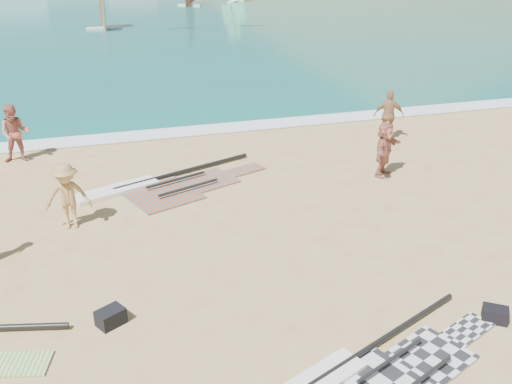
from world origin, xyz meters
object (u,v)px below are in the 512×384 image
object	(u,v)px
beachgoer_left	(15,133)
beachgoer_back	(389,115)
rig_grey	(371,374)
beachgoer_right	(385,149)
gear_bag_far	(495,314)
gear_bag_near	(111,317)
rig_orange	(161,186)
beachgoer_mid	(67,196)

from	to	relation	value
beachgoer_left	beachgoer_back	xyz separation A→B (m)	(12.99, -1.46, -0.05)
rig_grey	beachgoer_right	bearing A→B (deg)	37.81
gear_bag_far	rig_grey	bearing A→B (deg)	-166.62
beachgoer_left	beachgoer_right	bearing A→B (deg)	-17.98
gear_bag_near	rig_grey	bearing A→B (deg)	-33.14
rig_orange	beachgoer_right	size ratio (longest dim) A/B	3.49
rig_grey	beachgoer_right	xyz separation A→B (m)	(4.51, 8.13, 0.83)
beachgoer_mid	beachgoer_left	bearing A→B (deg)	111.71
gear_bag_near	beachgoer_left	world-z (taller)	beachgoer_left
rig_grey	beachgoer_mid	size ratio (longest dim) A/B	2.90
beachgoer_left	beachgoer_right	xyz separation A→B (m)	(11.16, -4.57, -0.11)
beachgoer_mid	beachgoer_right	xyz separation A→B (m)	(9.47, 0.92, -0.01)
rig_orange	beachgoer_back	size ratio (longest dim) A/B	3.28
gear_bag_near	beachgoer_mid	distance (m)	4.58
rig_grey	gear_bag_near	size ratio (longest dim) A/B	9.88
gear_bag_far	beachgoer_mid	distance (m)	10.33
rig_grey	rig_orange	bearing A→B (deg)	81.39
rig_orange	beachgoer_left	bearing A→B (deg)	119.39
beachgoer_back	beachgoer_right	xyz separation A→B (m)	(-1.83, -3.12, -0.05)
rig_orange	beachgoer_left	distance (m)	5.64
beachgoer_right	beachgoer_left	bearing A→B (deg)	116.78
rig_grey	gear_bag_far	bearing A→B (deg)	-9.77
gear_bag_near	gear_bag_far	distance (m)	7.54
gear_bag_near	beachgoer_back	size ratio (longest dim) A/B	0.28
gear_bag_far	beachgoer_left	distance (m)	15.43
gear_bag_near	beachgoer_left	size ratio (longest dim) A/B	0.27
rig_orange	gear_bag_near	distance (m)	6.66
gear_bag_near	beachgoer_mid	bearing A→B (deg)	99.46
rig_orange	beachgoer_back	bearing A→B (deg)	-7.29
gear_bag_far	beachgoer_mid	size ratio (longest dim) A/B	0.27
gear_bag_near	beachgoer_left	xyz separation A→B (m)	(-2.43, 9.95, 0.81)
rig_orange	beachgoer_back	xyz separation A→B (m)	(8.71, 2.10, 0.88)
rig_grey	gear_bag_near	world-z (taller)	gear_bag_near
beachgoer_left	beachgoer_back	bearing A→B (deg)	-2.09
beachgoer_right	beachgoer_mid	bearing A→B (deg)	144.61
beachgoer_left	beachgoer_back	distance (m)	13.07
gear_bag_near	beachgoer_left	bearing A→B (deg)	103.74
rig_grey	beachgoer_mid	bearing A→B (deg)	101.34
beachgoer_mid	rig_orange	bearing A→B (deg)	41.44
gear_bag_far	beachgoer_right	size ratio (longest dim) A/B	0.28
beachgoer_mid	gear_bag_far	bearing A→B (deg)	-34.39
rig_grey	beachgoer_left	xyz separation A→B (m)	(-6.64, 12.70, 0.93)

